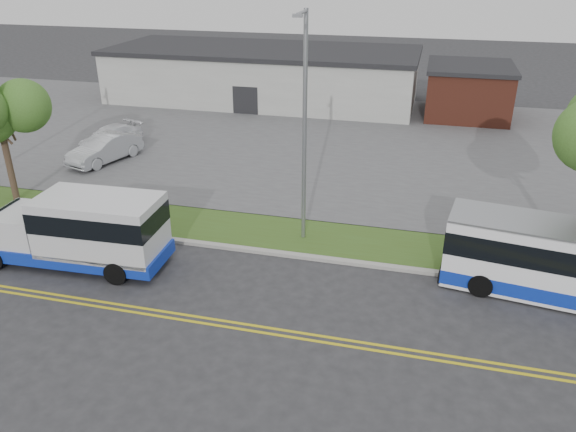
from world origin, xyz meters
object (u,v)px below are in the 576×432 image
(pedestrian, at_px, (133,211))
(streetlight_near, at_px, (304,124))
(shuttle_bus, at_px, (84,229))
(parked_car_b, at_px, (110,137))
(parked_car_a, at_px, (105,149))

(pedestrian, bearing_deg, streetlight_near, 168.97)
(shuttle_bus, relative_size, parked_car_b, 1.70)
(streetlight_near, height_order, pedestrian, streetlight_near)
(parked_car_b, bearing_deg, pedestrian, -38.50)
(streetlight_near, distance_m, shuttle_bus, 9.69)
(parked_car_a, height_order, parked_car_b, parked_car_a)
(streetlight_near, bearing_deg, shuttle_bus, -151.99)
(shuttle_bus, height_order, pedestrian, shuttle_bus)
(parked_car_a, xyz_separation_m, parked_car_b, (-1.13, 2.45, -0.13))
(pedestrian, bearing_deg, parked_car_a, -69.05)
(streetlight_near, relative_size, parked_car_a, 1.97)
(pedestrian, bearing_deg, shuttle_bus, 68.89)
(pedestrian, distance_m, parked_car_a, 9.66)
(streetlight_near, height_order, shuttle_bus, streetlight_near)
(pedestrian, distance_m, parked_car_b, 12.30)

